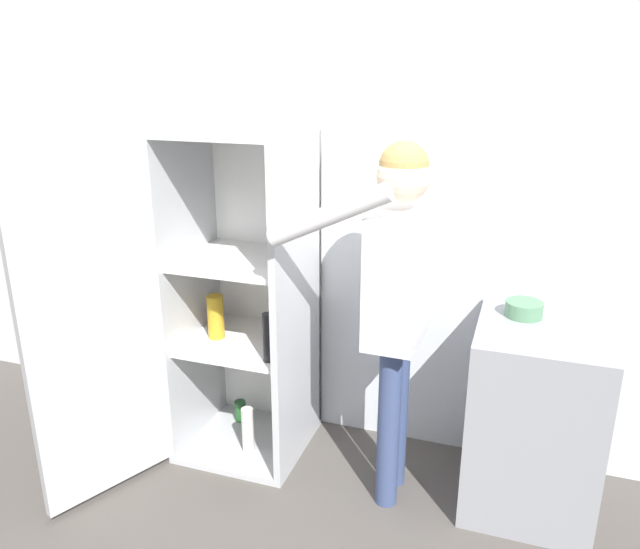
% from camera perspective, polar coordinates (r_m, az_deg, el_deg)
% --- Properties ---
extents(ground_plane, '(12.00, 12.00, 0.00)m').
position_cam_1_polar(ground_plane, '(3.13, -8.55, -21.46)').
color(ground_plane, '#4C4742').
extents(wall_back, '(7.00, 0.06, 2.55)m').
position_cam_1_polar(wall_back, '(3.36, -1.93, 6.18)').
color(wall_back, silver).
rests_on(wall_back, ground_plane).
extents(refrigerator, '(0.94, 1.21, 1.72)m').
position_cam_1_polar(refrigerator, '(3.21, -9.43, -2.61)').
color(refrigerator, '#B7BABC').
rests_on(refrigerator, ground_plane).
extents(person, '(0.64, 0.54, 1.71)m').
position_cam_1_polar(person, '(2.76, 7.05, -0.53)').
color(person, '#384770').
rests_on(person, ground_plane).
extents(counter, '(0.58, 0.62, 0.90)m').
position_cam_1_polar(counter, '(3.12, 18.95, -12.28)').
color(counter, gray).
rests_on(counter, ground_plane).
extents(bowl, '(0.17, 0.17, 0.07)m').
position_cam_1_polar(bowl, '(3.02, 18.14, -3.01)').
color(bowl, '#517F5B').
rests_on(bowl, counter).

